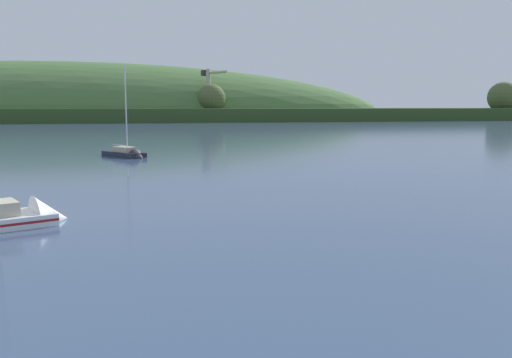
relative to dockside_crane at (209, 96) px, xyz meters
The scene contains 4 objects.
far_shoreline_hill 70.80m from the dockside_crane, 155.48° to the left, with size 428.35×110.90×54.10m.
dockside_crane is the anchor object (origin of this frame).
sailboat_midwater_white 207.06m from the dockside_crane, 98.38° to the right, with size 8.81×6.43×13.65m.
sailboat_far_left 166.70m from the dockside_crane, 98.90° to the right, with size 6.52×7.73×12.87m.
Camera 1 is at (-12.80, -7.45, 6.57)m, focal length 37.71 mm.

